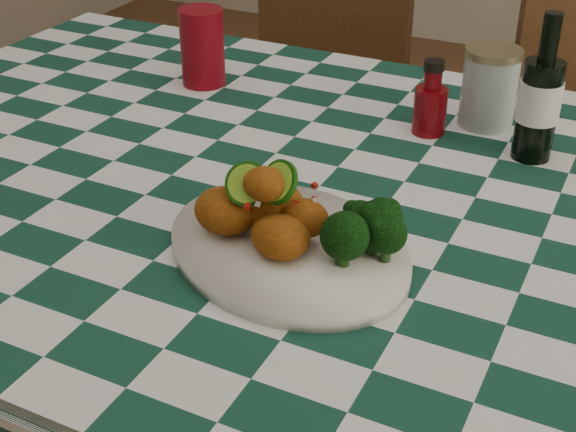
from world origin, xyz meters
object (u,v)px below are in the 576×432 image
at_px(plate, 288,249).
at_px(mason_jar, 489,88).
at_px(dining_table, 315,394).
at_px(wooden_chair_left, 296,145).
at_px(beer_bottle, 541,88).
at_px(fried_chicken_pile, 269,203).
at_px(red_tumbler, 202,47).
at_px(ketchup_bottle, 431,97).

bearing_deg(plate, mason_jar, 76.51).
distance_m(dining_table, mason_jar, 0.57).
xyz_separation_m(dining_table, wooden_chair_left, (-0.39, 0.73, 0.06)).
height_order(mason_jar, beer_bottle, beer_bottle).
xyz_separation_m(plate, fried_chicken_pile, (-0.02, 0.00, 0.06)).
bearing_deg(beer_bottle, red_tumbler, 176.36).
distance_m(fried_chicken_pile, beer_bottle, 0.46).
height_order(red_tumbler, mason_jar, red_tumbler).
xyz_separation_m(plate, mason_jar, (0.12, 0.49, 0.05)).
bearing_deg(beer_bottle, ketchup_bottle, 174.58).
height_order(fried_chicken_pile, beer_bottle, beer_bottle).
relative_size(red_tumbler, mason_jar, 1.08).
height_order(plate, fried_chicken_pile, fried_chicken_pile).
height_order(beer_bottle, wooden_chair_left, beer_bottle).
height_order(dining_table, plate, plate).
height_order(ketchup_bottle, beer_bottle, beer_bottle).
distance_m(ketchup_bottle, wooden_chair_left, 0.79).
bearing_deg(wooden_chair_left, plate, -61.96).
bearing_deg(plate, wooden_chair_left, 115.13).
xyz_separation_m(fried_chicken_pile, wooden_chair_left, (-0.40, 0.91, -0.40)).
height_order(mason_jar, wooden_chair_left, mason_jar).
bearing_deg(plate, fried_chicken_pile, 180.00).
bearing_deg(dining_table, ketchup_bottle, 71.31).
bearing_deg(mason_jar, plate, -103.49).
height_order(plate, red_tumbler, red_tumbler).
bearing_deg(plate, dining_table, 101.98).
xyz_separation_m(fried_chicken_pile, ketchup_bottle, (0.07, 0.42, -0.01)).
bearing_deg(ketchup_bottle, beer_bottle, -5.42).
distance_m(plate, beer_bottle, 0.46).
bearing_deg(dining_table, wooden_chair_left, 117.97).
height_order(plate, ketchup_bottle, ketchup_bottle).
xyz_separation_m(plate, red_tumbler, (-0.39, 0.44, 0.06)).
bearing_deg(plate, red_tumbler, 131.46).
relative_size(plate, fried_chicken_pile, 2.20).
relative_size(mason_jar, wooden_chair_left, 0.14).
relative_size(ketchup_bottle, mason_jar, 0.94).
distance_m(dining_table, fried_chicken_pile, 0.49).
bearing_deg(red_tumbler, mason_jar, 5.53).
bearing_deg(fried_chicken_pile, plate, -0.00).
bearing_deg(mason_jar, ketchup_bottle, -135.93).
bearing_deg(fried_chicken_pile, dining_table, 94.05).
distance_m(beer_bottle, wooden_chair_left, 0.93).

